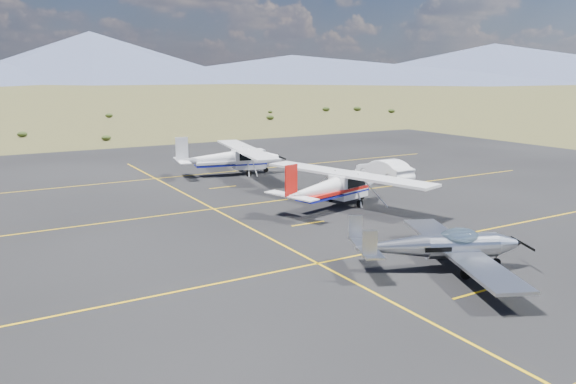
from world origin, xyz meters
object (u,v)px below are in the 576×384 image
object	(u,v)px
aircraft_cessna	(334,186)
aircraft_plain	(231,157)
aircraft_low_wing	(442,246)
sedan	(384,170)

from	to	relation	value
aircraft_cessna	aircraft_plain	distance (m)	12.89
aircraft_cessna	aircraft_plain	size ratio (longest dim) A/B	0.96
aircraft_low_wing	sedan	xyz separation A→B (m)	(10.33, 15.94, -0.17)
aircraft_low_wing	aircraft_plain	distance (m)	23.75
aircraft_low_wing	sedan	world-z (taller)	aircraft_low_wing
aircraft_low_wing	sedan	size ratio (longest dim) A/B	1.91
aircraft_cessna	aircraft_low_wing	bearing A→B (deg)	-117.47
aircraft_low_wing	aircraft_plain	bearing A→B (deg)	109.65
aircraft_cessna	sedan	distance (m)	9.55
aircraft_low_wing	sedan	distance (m)	19.00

